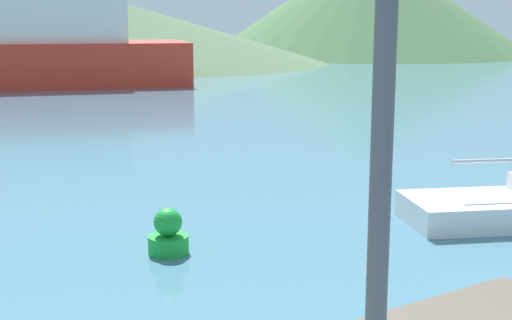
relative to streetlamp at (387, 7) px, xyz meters
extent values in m
cylinder|color=#4C4C51|center=(0.00, 0.00, -1.41)|extent=(0.12, 0.12, 5.61)
cylinder|color=green|center=(1.16, 10.78, -4.70)|extent=(0.85, 0.85, 0.38)
sphere|color=green|center=(1.16, 10.78, -4.21)|extent=(0.59, 0.59, 0.59)
cone|color=#4C6647|center=(11.20, 75.78, -1.70)|extent=(44.06, 44.06, 6.38)
cone|color=#476B42|center=(45.36, 84.87, 2.32)|extent=(43.51, 43.51, 14.41)
camera|label=1|loc=(-1.86, -3.27, -0.06)|focal=50.00mm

